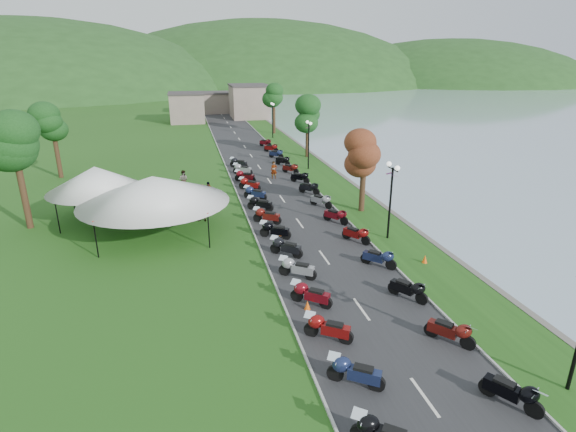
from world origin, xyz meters
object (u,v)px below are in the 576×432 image
pedestrian_b (184,189)px  pedestrian_c (134,222)px  vendor_tent_main (155,205)px  pedestrian_a (182,222)px

pedestrian_b → pedestrian_c: size_ratio=1.17×
vendor_tent_main → pedestrian_a: bearing=50.1°
pedestrian_b → pedestrian_a: bearing=112.4°
pedestrian_b → pedestrian_c: (-3.66, -7.84, 0.00)m
pedestrian_b → vendor_tent_main: bearing=104.2°
pedestrian_a → pedestrian_b: size_ratio=0.92×
pedestrian_c → pedestrian_a: bearing=39.0°
vendor_tent_main → pedestrian_c: vendor_tent_main is taller
vendor_tent_main → pedestrian_c: size_ratio=4.32×
pedestrian_a → pedestrian_c: (-3.39, 0.82, 0.00)m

